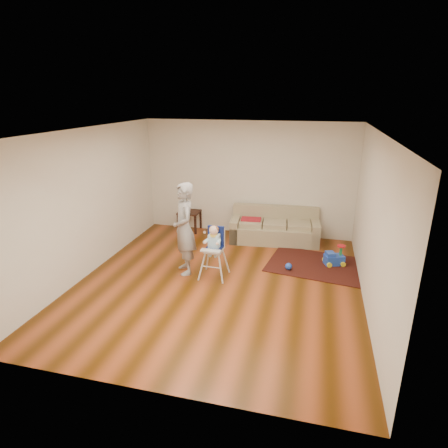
% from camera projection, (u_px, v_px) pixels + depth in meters
% --- Properties ---
extents(ground, '(5.50, 5.50, 0.00)m').
position_uv_depth(ground, '(219.00, 283.00, 6.82)').
color(ground, '#482505').
rests_on(ground, ground).
extents(room_envelope, '(5.04, 5.52, 2.72)m').
position_uv_depth(room_envelope, '(226.00, 176.00, 6.69)').
color(room_envelope, silver).
rests_on(room_envelope, ground).
extents(sofa, '(2.07, 1.00, 0.78)m').
position_uv_depth(sofa, '(275.00, 225.00, 8.64)').
color(sofa, tan).
rests_on(sofa, ground).
extents(side_table, '(0.50, 0.50, 0.50)m').
position_uv_depth(side_table, '(190.00, 221.00, 9.38)').
color(side_table, black).
rests_on(side_table, ground).
extents(area_rug, '(2.01, 1.63, 0.01)m').
position_uv_depth(area_rug, '(315.00, 265.00, 7.53)').
color(area_rug, black).
rests_on(area_rug, ground).
extents(ride_on_toy, '(0.44, 0.38, 0.41)m').
position_uv_depth(ride_on_toy, '(334.00, 255.00, 7.47)').
color(ride_on_toy, blue).
rests_on(ride_on_toy, area_rug).
extents(toy_ball, '(0.14, 0.14, 0.14)m').
position_uv_depth(toy_ball, '(289.00, 266.00, 7.28)').
color(toy_ball, blue).
rests_on(toy_ball, area_rug).
extents(high_chair, '(0.48, 0.48, 1.02)m').
position_uv_depth(high_chair, '(214.00, 252.00, 6.91)').
color(high_chair, silver).
rests_on(high_chair, ground).
extents(adult, '(0.69, 0.77, 1.75)m').
position_uv_depth(adult, '(184.00, 229.00, 6.97)').
color(adult, gray).
rests_on(adult, ground).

